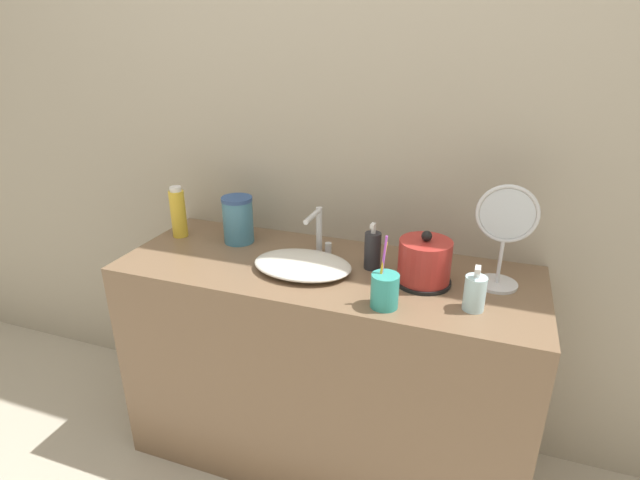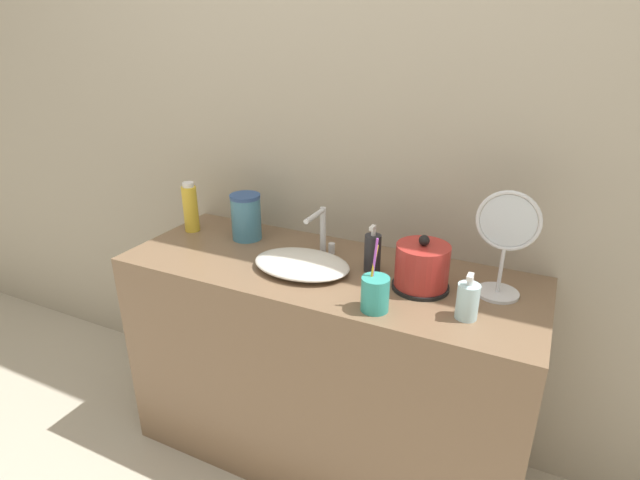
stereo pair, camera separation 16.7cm
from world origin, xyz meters
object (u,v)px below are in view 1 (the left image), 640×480
lotion_bottle (373,250)px  water_pitcher (238,220)px  shampoo_bottle (475,293)px  vanity_mirror (504,233)px  toothbrush_cup (385,290)px  faucet (319,229)px  mouthwash_bottle (178,213)px  electric_kettle (424,264)px

lotion_bottle → water_pitcher: (-0.54, 0.06, 0.02)m
shampoo_bottle → vanity_mirror: vanity_mirror is taller
toothbrush_cup → shampoo_bottle: size_ratio=1.55×
vanity_mirror → water_pitcher: size_ratio=1.87×
faucet → mouthwash_bottle: mouthwash_bottle is taller
mouthwash_bottle → water_pitcher: (0.25, 0.03, -0.01)m
toothbrush_cup → lotion_bottle: bearing=112.0°
mouthwash_bottle → water_pitcher: bearing=6.3°
lotion_bottle → vanity_mirror: (0.40, 0.01, 0.11)m
shampoo_bottle → faucet: bearing=158.7°
vanity_mirror → lotion_bottle: bearing=-178.3°
water_pitcher → mouthwash_bottle: bearing=-173.7°
toothbrush_cup → shampoo_bottle: (0.25, 0.07, 0.00)m
shampoo_bottle → water_pitcher: bearing=165.8°
shampoo_bottle → mouthwash_bottle: bearing=170.1°
lotion_bottle → water_pitcher: size_ratio=0.92×
electric_kettle → faucet: bearing=165.8°
shampoo_bottle → electric_kettle: bearing=144.3°
faucet → electric_kettle: size_ratio=0.95×
lotion_bottle → shampoo_bottle: lotion_bottle is taller
lotion_bottle → vanity_mirror: size_ratio=0.49×
vanity_mirror → water_pitcher: (-0.94, 0.04, -0.09)m
electric_kettle → shampoo_bottle: electric_kettle is taller
mouthwash_bottle → vanity_mirror: (1.19, -0.02, 0.08)m
faucet → shampoo_bottle: 0.59m
faucet → vanity_mirror: vanity_mirror is taller
electric_kettle → lotion_bottle: size_ratio=1.09×
faucet → toothbrush_cup: size_ratio=0.79×
electric_kettle → toothbrush_cup: toothbrush_cup is taller
vanity_mirror → faucet: bearing=176.7°
lotion_bottle → mouthwash_bottle: size_ratio=0.82×
lotion_bottle → vanity_mirror: 0.42m
electric_kettle → mouthwash_bottle: bearing=175.3°
toothbrush_cup → mouthwash_bottle: 0.92m
toothbrush_cup → mouthwash_bottle: size_ratio=1.08×
water_pitcher → shampoo_bottle: bearing=-14.2°
faucet → vanity_mirror: bearing=-3.3°
mouthwash_bottle → shampoo_bottle: bearing=-9.9°
electric_kettle → mouthwash_bottle: (-0.96, 0.08, 0.03)m
toothbrush_cup → lotion_bottle: toothbrush_cup is taller
lotion_bottle → water_pitcher: 0.54m
electric_kettle → shampoo_bottle: bearing=-35.7°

